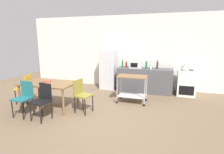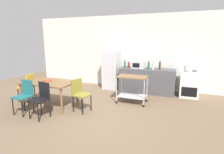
# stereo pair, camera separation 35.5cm
# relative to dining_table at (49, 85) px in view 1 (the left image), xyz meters

# --- Properties ---
(ground_plane) EXTENTS (12.00, 12.00, 0.00)m
(ground_plane) POSITION_rel_dining_table_xyz_m (1.51, -0.18, -0.67)
(ground_plane) COLOR brown
(back_wall) EXTENTS (8.40, 0.12, 2.90)m
(back_wall) POSITION_rel_dining_table_xyz_m (1.51, 3.02, 0.78)
(back_wall) COLOR silver
(back_wall) RESTS_ON ground_plane
(kitchen_counter) EXTENTS (2.00, 0.64, 0.90)m
(kitchen_counter) POSITION_rel_dining_table_xyz_m (2.41, 2.42, -0.22)
(kitchen_counter) COLOR #4C4C51
(kitchen_counter) RESTS_ON ground_plane
(dining_table) EXTENTS (1.50, 0.90, 0.75)m
(dining_table) POSITION_rel_dining_table_xyz_m (0.00, 0.00, 0.00)
(dining_table) COLOR brown
(dining_table) RESTS_ON ground_plane
(chair_mustard) EXTENTS (0.48, 0.48, 0.89)m
(chair_mustard) POSITION_rel_dining_table_xyz_m (-0.96, 0.12, -0.15)
(chair_mustard) COLOR gold
(chair_mustard) RESTS_ON ground_plane
(chair_teal) EXTENTS (0.42, 0.42, 0.89)m
(chair_teal) POSITION_rel_dining_table_xyz_m (-0.29, -0.65, -0.15)
(chair_teal) COLOR #1E666B
(chair_teal) RESTS_ON ground_plane
(chair_black) EXTENTS (0.46, 0.46, 0.89)m
(chair_black) POSITION_rel_dining_table_xyz_m (0.31, -0.70, -0.15)
(chair_black) COLOR black
(chair_black) RESTS_ON ground_plane
(chair_olive) EXTENTS (0.48, 0.48, 0.89)m
(chair_olive) POSITION_rel_dining_table_xyz_m (1.02, 0.00, -0.15)
(chair_olive) COLOR olive
(chair_olive) RESTS_ON ground_plane
(stove_oven) EXTENTS (0.60, 0.61, 0.92)m
(stove_oven) POSITION_rel_dining_table_xyz_m (3.86, 2.44, -0.22)
(stove_oven) COLOR white
(stove_oven) RESTS_ON ground_plane
(refrigerator) EXTENTS (0.60, 0.63, 1.55)m
(refrigerator) POSITION_rel_dining_table_xyz_m (0.96, 2.52, 0.10)
(refrigerator) COLOR silver
(refrigerator) RESTS_ON ground_plane
(kitchen_cart) EXTENTS (0.91, 0.57, 0.85)m
(kitchen_cart) POSITION_rel_dining_table_xyz_m (2.18, 1.15, -0.10)
(kitchen_cart) COLOR brown
(kitchen_cart) RESTS_ON ground_plane
(bottle_sparkling_water) EXTENTS (0.06, 0.06, 0.30)m
(bottle_sparkling_water) POSITION_rel_dining_table_xyz_m (1.54, 2.47, 0.35)
(bottle_sparkling_water) COLOR #1E6628
(bottle_sparkling_water) RESTS_ON kitchen_counter
(bottle_sesame_oil) EXTENTS (0.08, 0.08, 0.23)m
(bottle_sesame_oil) POSITION_rel_dining_table_xyz_m (1.69, 2.49, 0.32)
(bottle_sesame_oil) COLOR maroon
(bottle_sesame_oil) RESTS_ON kitchen_counter
(microwave) EXTENTS (0.46, 0.35, 0.26)m
(microwave) POSITION_rel_dining_table_xyz_m (2.07, 2.42, 0.36)
(microwave) COLOR silver
(microwave) RESTS_ON kitchen_counter
(bottle_olive_oil) EXTENTS (0.07, 0.07, 0.30)m
(bottle_olive_oil) POSITION_rel_dining_table_xyz_m (2.47, 2.33, 0.36)
(bottle_olive_oil) COLOR #1E6628
(bottle_olive_oil) RESTS_ON kitchen_counter
(bottle_soy_sauce) EXTENTS (0.08, 0.08, 0.27)m
(bottle_soy_sauce) POSITION_rel_dining_table_xyz_m (2.63, 2.32, 0.34)
(bottle_soy_sauce) COLOR silver
(bottle_soy_sauce) RESTS_ON kitchen_counter
(bottle_soda) EXTENTS (0.07, 0.07, 0.31)m
(bottle_soda) POSITION_rel_dining_table_xyz_m (2.85, 2.44, 0.36)
(bottle_soda) COLOR #4C2D19
(bottle_soda) RESTS_ON kitchen_counter
(fruit_bowl) EXTENTS (0.23, 0.23, 0.06)m
(fruit_bowl) POSITION_rel_dining_table_xyz_m (-0.08, 0.02, 0.11)
(fruit_bowl) COLOR #B24C3F
(fruit_bowl) RESTS_ON dining_table
(kettle) EXTENTS (0.24, 0.17, 0.19)m
(kettle) POSITION_rel_dining_table_xyz_m (3.74, 2.34, 0.33)
(kettle) COLOR silver
(kettle) RESTS_ON stove_oven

